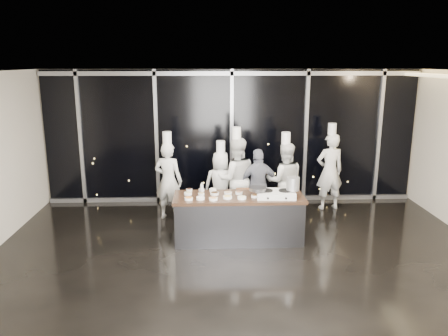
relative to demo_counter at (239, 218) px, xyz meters
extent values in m
plane|color=black|center=(0.00, -0.90, -0.45)|extent=(9.00, 9.00, 0.00)
cube|color=beige|center=(0.00, 2.60, 1.15)|extent=(9.00, 0.02, 3.20)
cube|color=beige|center=(0.00, -4.40, 1.15)|extent=(9.00, 0.02, 3.20)
cube|color=silver|center=(0.00, -0.90, 2.75)|extent=(9.00, 7.00, 0.02)
cube|color=black|center=(0.00, 2.54, 1.15)|extent=(8.90, 0.04, 3.18)
cube|color=#96989E|center=(0.00, 2.49, 2.65)|extent=(8.90, 0.08, 0.10)
cube|color=#96989E|center=(0.00, 2.49, -0.40)|extent=(8.90, 0.08, 0.10)
cube|color=#96989E|center=(-3.60, 2.49, 1.15)|extent=(0.08, 0.08, 3.20)
cube|color=#96989E|center=(-1.80, 2.49, 1.15)|extent=(0.08, 0.08, 3.20)
cube|color=#96989E|center=(0.00, 2.49, 1.15)|extent=(0.08, 0.08, 3.20)
cube|color=#96989E|center=(1.80, 2.49, 1.15)|extent=(0.08, 0.08, 3.20)
cube|color=#96989E|center=(3.60, 2.49, 1.15)|extent=(0.08, 0.08, 3.20)
cube|color=#333338|center=(0.00, 0.00, -0.03)|extent=(2.40, 0.80, 0.84)
cube|color=#3D2919|center=(0.00, 0.00, 0.42)|extent=(2.46, 0.86, 0.06)
cube|color=silver|center=(0.68, -0.12, 0.51)|extent=(0.73, 0.47, 0.12)
cylinder|color=black|center=(0.51, -0.11, 0.58)|extent=(0.25, 0.25, 0.02)
cylinder|color=black|center=(0.86, -0.13, 0.58)|extent=(0.25, 0.25, 0.02)
cylinder|color=black|center=(0.51, -0.34, 0.50)|extent=(0.04, 0.02, 0.04)
cylinder|color=black|center=(0.84, -0.36, 0.50)|extent=(0.04, 0.02, 0.04)
cylinder|color=slate|center=(0.34, -0.11, 0.61)|extent=(0.34, 0.34, 0.05)
cube|color=#4C2B14|center=(0.06, -0.10, 0.62)|extent=(0.24, 0.04, 0.02)
cylinder|color=#B6B6B9|center=(1.00, -0.13, 0.71)|extent=(0.25, 0.25, 0.24)
cylinder|color=white|center=(-0.94, -0.22, 0.47)|extent=(0.15, 0.15, 0.04)
cylinder|color=orange|center=(-0.94, -0.22, 0.49)|extent=(0.13, 0.13, 0.01)
cylinder|color=white|center=(-0.96, 0.10, 0.47)|extent=(0.15, 0.15, 0.04)
cylinder|color=#BDBB86|center=(-0.96, 0.10, 0.49)|extent=(0.12, 0.12, 0.01)
cylinder|color=white|center=(-0.95, 0.34, 0.47)|extent=(0.12, 0.12, 0.04)
cylinder|color=black|center=(-0.95, 0.34, 0.49)|extent=(0.10, 0.10, 0.01)
cylinder|color=white|center=(-0.72, -0.20, 0.47)|extent=(0.15, 0.15, 0.04)
cylinder|color=white|center=(-0.72, -0.20, 0.49)|extent=(0.13, 0.13, 0.01)
cylinder|color=white|center=(-0.71, 0.05, 0.47)|extent=(0.12, 0.12, 0.04)
cylinder|color=tan|center=(-0.71, 0.05, 0.49)|extent=(0.10, 0.10, 0.01)
cylinder|color=white|center=(-0.71, 0.33, 0.47)|extent=(0.11, 0.11, 0.04)
cylinder|color=#AB7D55|center=(-0.71, 0.33, 0.49)|extent=(0.09, 0.09, 0.01)
cylinder|color=white|center=(-0.49, -0.25, 0.47)|extent=(0.16, 0.16, 0.04)
cylinder|color=tan|center=(-0.49, -0.25, 0.49)|extent=(0.13, 0.13, 0.01)
cylinder|color=white|center=(-0.46, 0.08, 0.47)|extent=(0.16, 0.16, 0.04)
cylinder|color=black|center=(-0.46, 0.08, 0.49)|extent=(0.13, 0.13, 0.01)
cylinder|color=white|center=(-0.49, 0.32, 0.47)|extent=(0.14, 0.14, 0.04)
cylinder|color=silver|center=(-0.49, 0.32, 0.49)|extent=(0.11, 0.11, 0.01)
cylinder|color=white|center=(-0.22, -0.16, 0.47)|extent=(0.17, 0.17, 0.04)
cylinder|color=#D8B556|center=(-0.22, -0.16, 0.49)|extent=(0.14, 0.14, 0.01)
cylinder|color=white|center=(-0.20, 0.10, 0.47)|extent=(0.15, 0.15, 0.04)
cylinder|color=tan|center=(-0.20, 0.10, 0.49)|extent=(0.12, 0.12, 0.01)
cylinder|color=white|center=(0.04, -0.20, 0.47)|extent=(0.16, 0.16, 0.04)
cylinder|color=beige|center=(0.04, -0.20, 0.49)|extent=(0.13, 0.13, 0.01)
cylinder|color=white|center=(0.01, 0.11, 0.47)|extent=(0.14, 0.14, 0.04)
cylinder|color=brown|center=(0.01, 0.11, 0.49)|extent=(0.11, 0.11, 0.01)
cylinder|color=white|center=(0.29, -0.11, 0.47)|extent=(0.14, 0.14, 0.04)
cylinder|color=#D08B45|center=(0.29, -0.11, 0.49)|extent=(0.11, 0.11, 0.01)
cylinder|color=silver|center=(-0.70, 0.19, 0.53)|extent=(0.06, 0.06, 0.17)
cone|color=silver|center=(-0.70, 0.19, 0.64)|extent=(0.05, 0.05, 0.06)
imported|color=silver|center=(-1.44, 1.28, 0.40)|extent=(0.71, 0.57, 1.70)
cylinder|color=white|center=(-1.44, 1.28, 1.35)|extent=(0.24, 0.24, 0.26)
imported|color=silver|center=(-0.30, 1.30, 0.29)|extent=(0.75, 0.51, 1.49)
cylinder|color=white|center=(-0.30, 1.30, 1.14)|extent=(0.20, 0.20, 0.26)
imported|color=silver|center=(0.03, 1.22, 0.45)|extent=(0.94, 0.76, 1.80)
cylinder|color=white|center=(0.03, 1.22, 1.45)|extent=(0.21, 0.21, 0.26)
imported|color=black|center=(0.50, 1.10, 0.34)|extent=(0.98, 0.53, 1.58)
imported|color=silver|center=(1.09, 1.23, 0.39)|extent=(0.84, 0.67, 1.68)
cylinder|color=white|center=(1.09, 1.23, 1.33)|extent=(0.20, 0.20, 0.26)
imported|color=silver|center=(2.24, 1.81, 0.44)|extent=(0.72, 0.54, 1.79)
cylinder|color=white|center=(2.24, 1.81, 1.44)|extent=(0.22, 0.22, 0.26)
camera|label=1|loc=(-0.58, -7.87, 2.92)|focal=35.00mm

